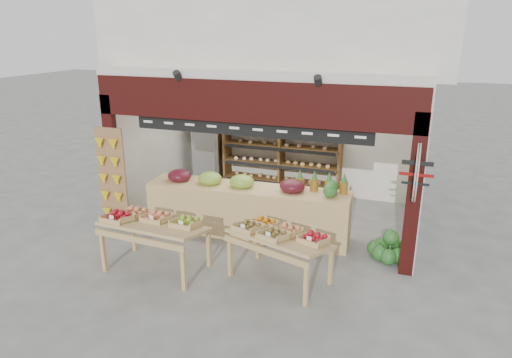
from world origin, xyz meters
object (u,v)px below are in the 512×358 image
object	(u,v)px
cardboard_stack	(213,197)
display_table_left	(151,222)
back_shelving	(281,149)
refrigerator	(210,153)
watermelon_pile	(388,249)
mid_counter	(247,209)
display_table_right	(278,235)

from	to	relation	value
cardboard_stack	display_table_left	world-z (taller)	display_table_left
display_table_left	back_shelving	bearing A→B (deg)	76.82
refrigerator	watermelon_pile	size ratio (longest dim) A/B	2.57
mid_counter	display_table_right	world-z (taller)	mid_counter
mid_counter	display_table_left	size ratio (longest dim) A/B	2.32
display_table_right	watermelon_pile	world-z (taller)	display_table_right
refrigerator	display_table_right	distance (m)	4.76
cardboard_stack	display_table_right	bearing A→B (deg)	-47.17
cardboard_stack	mid_counter	world-z (taller)	mid_counter
refrigerator	cardboard_stack	distance (m)	1.65
back_shelving	mid_counter	bearing A→B (deg)	-88.71
cardboard_stack	mid_counter	size ratio (longest dim) A/B	0.28
display_table_left	display_table_right	xyz separation A→B (m)	(2.07, 0.31, -0.03)
cardboard_stack	display_table_left	xyz separation A→B (m)	(0.15, -2.70, 0.53)
back_shelving	watermelon_pile	xyz separation A→B (m)	(2.70, -2.59, -0.93)
cardboard_stack	mid_counter	distance (m)	1.58
refrigerator	display_table_right	xyz separation A→B (m)	(2.92, -3.75, -0.11)
back_shelving	mid_counter	size ratio (longest dim) A/B	0.73
mid_counter	display_table_left	world-z (taller)	mid_counter
back_shelving	cardboard_stack	distance (m)	2.03
refrigerator	display_table_left	bearing A→B (deg)	-83.89
display_table_right	back_shelving	bearing A→B (deg)	105.81
back_shelving	refrigerator	world-z (taller)	back_shelving
watermelon_pile	refrigerator	bearing A→B (deg)	151.15
mid_counter	watermelon_pile	xyz separation A→B (m)	(2.64, -0.12, -0.35)
refrigerator	display_table_right	bearing A→B (deg)	-57.84
cardboard_stack	display_table_right	distance (m)	3.30
cardboard_stack	watermelon_pile	distance (m)	3.98
display_table_left	refrigerator	bearing A→B (deg)	101.81
mid_counter	display_table_right	bearing A→B (deg)	-53.09
display_table_right	watermelon_pile	size ratio (longest dim) A/B	2.53
refrigerator	watermelon_pile	xyz separation A→B (m)	(4.52, -2.49, -0.69)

